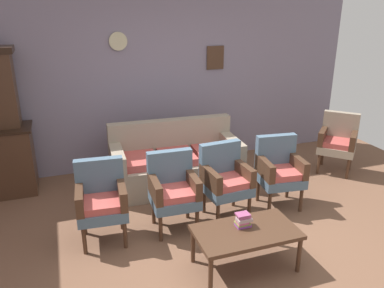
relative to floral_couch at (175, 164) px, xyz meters
The scene contains 10 objects.
ground_plane 1.75m from the floral_couch, 88.83° to the right, with size 7.68×7.68×0.00m, color brown.
wall_back_with_decor 1.37m from the floral_couch, 87.75° to the left, with size 6.40×0.09×2.70m.
floral_couch is the anchor object (origin of this frame).
armchair_near_cabinet 1.54m from the floral_couch, 138.15° to the right, with size 0.56×0.53×0.90m.
armchair_near_couch_end 1.11m from the floral_couch, 108.01° to the right, with size 0.54×0.51×0.90m.
armchair_by_doorway 1.05m from the floral_couch, 71.49° to the right, with size 0.55×0.53×0.90m.
armchair_row_middle 1.46m from the floral_couch, 41.88° to the right, with size 0.57×0.55×0.90m.
wingback_chair_by_fireplace 2.51m from the floral_couch, ahead, with size 0.71×0.71×0.90m.
coffee_table 1.98m from the floral_couch, 86.67° to the right, with size 1.00×0.56×0.42m.
book_stack_on_table 1.92m from the floral_couch, 86.49° to the right, with size 0.15×0.11×0.14m.
Camera 1 is at (-1.47, -3.15, 2.51)m, focal length 36.50 mm.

